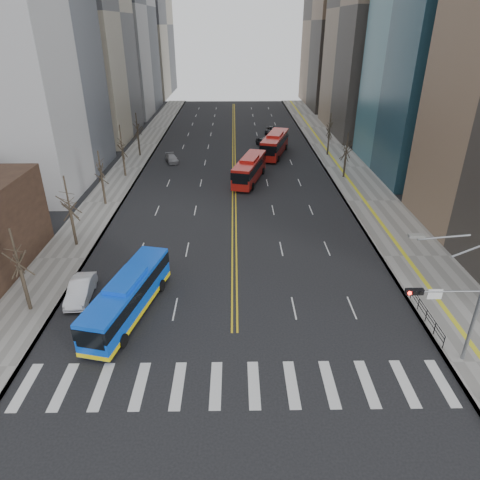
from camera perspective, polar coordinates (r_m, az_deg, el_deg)
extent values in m
plane|color=black|center=(28.11, -0.69, -18.74)|extent=(220.00, 220.00, 0.00)
cube|color=gray|center=(69.91, 13.89, 9.43)|extent=(7.00, 130.00, 0.15)
cube|color=gray|center=(69.69, -14.69, 9.28)|extent=(5.00, 130.00, 0.15)
cube|color=silver|center=(30.99, -26.72, -17.09)|extent=(0.70, 4.00, 0.01)
cube|color=silver|center=(30.07, -22.47, -17.60)|extent=(0.70, 4.00, 0.01)
cube|color=silver|center=(29.31, -17.96, -18.04)|extent=(0.70, 4.00, 0.01)
cube|color=silver|center=(28.73, -13.21, -18.38)|extent=(0.70, 4.00, 0.01)
cube|color=silver|center=(28.33, -8.28, -18.62)|extent=(0.70, 4.00, 0.01)
cube|color=silver|center=(28.13, -3.23, -18.73)|extent=(0.70, 4.00, 0.01)
cube|color=silver|center=(28.13, 1.85, -18.70)|extent=(0.70, 4.00, 0.01)
cube|color=silver|center=(28.32, 6.90, -18.53)|extent=(0.70, 4.00, 0.01)
cube|color=silver|center=(28.71, 11.83, -18.24)|extent=(0.70, 4.00, 0.01)
cube|color=silver|center=(29.28, 16.58, -17.84)|extent=(0.70, 4.00, 0.01)
cube|color=silver|center=(30.03, 21.09, -17.35)|extent=(0.70, 4.00, 0.01)
cube|color=silver|center=(30.94, 25.34, -16.80)|extent=(0.70, 4.00, 0.01)
cube|color=gold|center=(77.33, -0.97, 11.78)|extent=(0.15, 100.00, 0.01)
cube|color=gold|center=(77.33, -0.66, 11.79)|extent=(0.15, 100.00, 0.01)
cube|color=#AB9F89|center=(91.15, -23.20, 26.16)|extent=(22.00, 22.00, 44.00)
cube|color=#9C9C9F|center=(116.68, -17.80, 27.66)|extent=(20.00, 26.00, 48.00)
cube|color=#836E5A|center=(95.54, 19.75, 27.23)|extent=(20.00, 26.00, 46.00)
cube|color=#AB9F89|center=(147.57, -13.55, 26.15)|extent=(18.00, 30.00, 40.00)
cube|color=brown|center=(126.05, 13.99, 26.56)|extent=(18.00, 30.00, 42.00)
cylinder|color=gray|center=(30.95, 29.01, -8.29)|extent=(0.24, 0.24, 8.00)
cylinder|color=gray|center=(29.13, 25.79, -6.18)|extent=(4.50, 0.12, 0.12)
cube|color=black|center=(28.32, 22.24, -6.39)|extent=(1.10, 0.28, 0.38)
cylinder|color=#FF190C|center=(28.07, 21.69, -6.60)|extent=(0.24, 0.08, 0.24)
cylinder|color=black|center=(28.20, 22.35, -6.56)|extent=(0.24, 0.08, 0.24)
cylinder|color=black|center=(28.34, 23.01, -6.52)|extent=(0.24, 0.08, 0.24)
cube|color=white|center=(28.95, 24.55, -6.59)|extent=(0.90, 0.06, 0.70)
cube|color=#999993|center=(26.33, 22.45, 0.52)|extent=(0.90, 0.35, 0.18)
cube|color=black|center=(34.94, 23.72, -8.57)|extent=(0.04, 6.00, 0.04)
cylinder|color=black|center=(33.08, 25.53, -12.23)|extent=(0.06, 0.06, 1.00)
cylinder|color=black|center=(34.13, 24.52, -10.69)|extent=(0.06, 0.06, 1.00)
cylinder|color=black|center=(35.21, 23.57, -9.24)|extent=(0.06, 0.06, 1.00)
cylinder|color=black|center=(36.32, 22.69, -7.88)|extent=(0.06, 0.06, 1.00)
cylinder|color=black|center=(37.45, 21.86, -6.59)|extent=(0.06, 0.06, 1.00)
cylinder|color=black|center=(36.81, -26.67, -6.00)|extent=(0.28, 0.28, 3.75)
cylinder|color=black|center=(45.63, -21.31, 1.49)|extent=(0.28, 0.28, 3.90)
cylinder|color=black|center=(55.31, -17.72, 6.24)|extent=(0.28, 0.28, 3.60)
cylinder|color=black|center=(65.32, -15.21, 9.83)|extent=(0.28, 0.28, 4.00)
cylinder|color=black|center=(75.67, -13.32, 12.23)|extent=(0.28, 0.28, 3.80)
cylinder|color=black|center=(64.43, 13.77, 9.54)|extent=(0.28, 0.28, 3.50)
cylinder|color=black|center=(75.65, 11.68, 12.37)|extent=(0.28, 0.28, 3.75)
cube|color=blue|center=(33.74, -14.69, -7.23)|extent=(4.77, 11.41, 2.63)
cube|color=black|center=(33.45, -14.79, -6.48)|extent=(4.83, 11.45, 0.95)
cube|color=blue|center=(32.99, -14.97, -5.19)|extent=(2.69, 4.23, 0.40)
cube|color=yellow|center=(34.36, -14.47, -8.78)|extent=(4.83, 11.45, 0.35)
cylinder|color=black|center=(32.46, -19.08, -12.01)|extent=(0.52, 1.04, 1.00)
cylinder|color=black|center=(31.44, -15.32, -12.82)|extent=(0.52, 1.04, 1.00)
cylinder|color=black|center=(37.49, -13.76, -5.51)|extent=(0.52, 1.04, 1.00)
cylinder|color=black|center=(36.61, -10.44, -5.99)|extent=(0.52, 1.04, 1.00)
cube|color=#B21813|center=(61.25, 1.28, 9.43)|extent=(5.26, 11.23, 2.84)
cube|color=black|center=(61.08, 1.28, 9.93)|extent=(5.33, 11.26, 1.02)
cube|color=#B21813|center=(60.81, 1.29, 10.80)|extent=(2.92, 4.22, 0.40)
cylinder|color=black|center=(58.71, -0.72, 7.35)|extent=(0.55, 1.04, 1.00)
cylinder|color=black|center=(58.14, 1.67, 7.15)|extent=(0.55, 1.04, 1.00)
cylinder|color=black|center=(65.15, 0.90, 9.34)|extent=(0.55, 1.04, 1.00)
cylinder|color=black|center=(64.65, 3.07, 9.17)|extent=(0.55, 1.04, 1.00)
cube|color=#B21813|center=(74.54, 4.67, 12.63)|extent=(5.79, 12.10, 3.09)
cube|color=black|center=(74.40, 4.68, 13.07)|extent=(5.85, 12.14, 1.10)
cube|color=#B21813|center=(74.16, 4.72, 13.86)|extent=(3.19, 4.56, 0.40)
cylinder|color=black|center=(71.57, 2.97, 10.92)|extent=(0.56, 1.04, 1.00)
cylinder|color=black|center=(71.08, 5.13, 10.74)|extent=(0.56, 1.04, 1.00)
cylinder|color=black|center=(78.73, 4.17, 12.36)|extent=(0.56, 1.04, 1.00)
cylinder|color=black|center=(78.29, 6.15, 12.20)|extent=(0.56, 1.04, 1.00)
imported|color=white|center=(37.25, -20.47, -6.27)|extent=(1.98, 4.86, 1.57)
imported|color=black|center=(80.35, 3.12, 12.88)|extent=(2.97, 4.75, 1.51)
imported|color=#959499|center=(71.44, -9.07, 10.68)|extent=(2.89, 4.41, 1.19)
imported|color=black|center=(90.76, 4.09, 14.41)|extent=(2.74, 4.93, 1.30)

